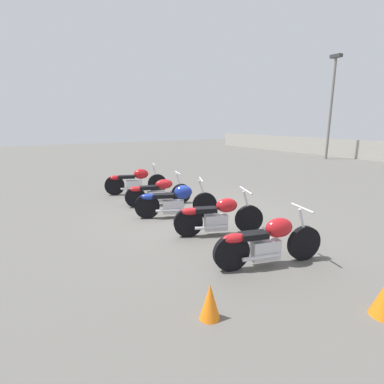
{
  "coord_description": "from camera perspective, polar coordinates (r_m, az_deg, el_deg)",
  "views": [
    {
      "loc": [
        6.59,
        -3.97,
        2.44
      ],
      "look_at": [
        0.0,
        -0.08,
        0.65
      ],
      "focal_mm": 28.0,
      "sensor_mm": 36.0,
      "label": 1
    }
  ],
  "objects": [
    {
      "name": "ground_plane",
      "position": [
        8.07,
        0.5,
        -4.43
      ],
      "size": [
        60.0,
        60.0,
        0.0
      ],
      "primitive_type": "plane",
      "color": "#5B5954"
    },
    {
      "name": "light_pole_right",
      "position": [
        22.28,
        25.1,
        15.9
      ],
      "size": [
        0.7,
        0.35,
        6.59
      ],
      "color": "slate",
      "rests_on": "ground_plane"
    },
    {
      "name": "motorcycle_slot_0",
      "position": [
        10.5,
        -10.77,
        2.03
      ],
      "size": [
        0.91,
        2.05,
        1.03
      ],
      "rotation": [
        0.0,
        0.0,
        -0.32
      ],
      "color": "black",
      "rests_on": "ground_plane"
    },
    {
      "name": "motorcycle_slot_1",
      "position": [
        8.99,
        -6.64,
        0.01
      ],
      "size": [
        0.69,
        1.99,
        0.97
      ],
      "rotation": [
        0.0,
        0.0,
        -0.2
      ],
      "color": "black",
      "rests_on": "ground_plane"
    },
    {
      "name": "motorcycle_slot_2",
      "position": [
        7.78,
        -3.27,
        -1.73
      ],
      "size": [
        1.04,
        2.01,
        1.01
      ],
      "rotation": [
        0.0,
        0.0,
        -0.42
      ],
      "color": "black",
      "rests_on": "ground_plane"
    },
    {
      "name": "motorcycle_slot_3",
      "position": [
        6.61,
        4.88,
        -4.62
      ],
      "size": [
        0.96,
        1.93,
        1.0
      ],
      "rotation": [
        0.0,
        0.0,
        -0.36
      ],
      "color": "black",
      "rests_on": "ground_plane"
    },
    {
      "name": "motorcycle_slot_4",
      "position": [
        5.38,
        14.28,
        -9.11
      ],
      "size": [
        0.75,
        2.02,
        1.0
      ],
      "rotation": [
        0.0,
        0.0,
        -0.24
      ],
      "color": "black",
      "rests_on": "ground_plane"
    },
    {
      "name": "traffic_cone_far",
      "position": [
        4.02,
        3.45,
        -20.07
      ],
      "size": [
        0.26,
        0.26,
        0.48
      ],
      "color": "orange",
      "rests_on": "ground_plane"
    }
  ]
}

